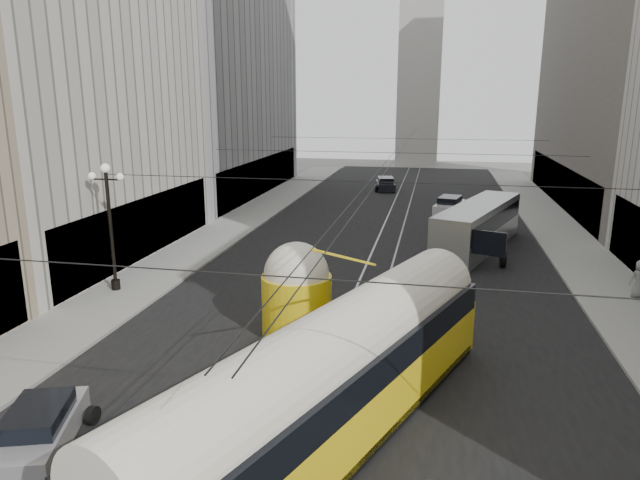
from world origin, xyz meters
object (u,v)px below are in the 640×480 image
at_px(sedan_silver, 40,429).
at_px(pedestrian_sidewalk_right, 640,279).
at_px(streetcar, 334,377).
at_px(city_bus, 478,225).

relative_size(sedan_silver, pedestrian_sidewalk_right, 2.29).
bearing_deg(pedestrian_sidewalk_right, sedan_silver, 27.73).
height_order(streetcar, city_bus, streetcar).
bearing_deg(sedan_silver, pedestrian_sidewalk_right, 38.84).
height_order(streetcar, sedan_silver, streetcar).
bearing_deg(city_bus, sedan_silver, -118.17).
bearing_deg(city_bus, pedestrian_sidewalk_right, -50.40).
bearing_deg(streetcar, pedestrian_sidewalk_right, 49.18).
distance_m(sedan_silver, pedestrian_sidewalk_right, 26.20).
xyz_separation_m(city_bus, pedestrian_sidewalk_right, (7.04, -8.52, -0.54)).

